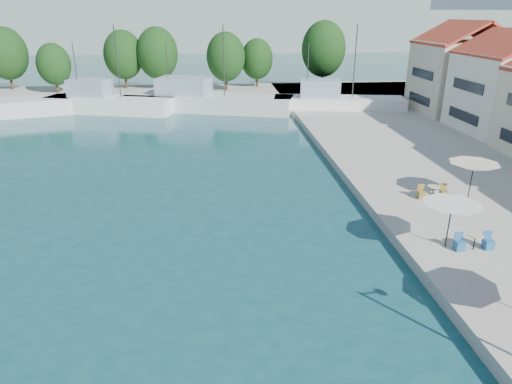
{
  "coord_description": "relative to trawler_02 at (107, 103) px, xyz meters",
  "views": [
    {
      "loc": [
        -2.61,
        2.15,
        10.88
      ],
      "look_at": [
        -0.57,
        26.0,
        1.49
      ],
      "focal_mm": 32.0,
      "sensor_mm": 36.0,
      "label": 1
    }
  ],
  "objects": [
    {
      "name": "tree_05",
      "position": [
        4.62,
        14.04,
        4.52
      ],
      "size": [
        5.84,
        5.84,
        8.64
      ],
      "color": "#3F2B19",
      "rests_on": "quay_far"
    },
    {
      "name": "cafe_table_03",
      "position": [
        25.54,
        -30.61,
        -0.18
      ],
      "size": [
        1.82,
        0.7,
        0.76
      ],
      "color": "black",
      "rests_on": "quay_right"
    },
    {
      "name": "umbrella_white",
      "position": [
        23.47,
        -36.53,
        1.48
      ],
      "size": [
        2.72,
        2.72,
        2.2
      ],
      "color": "black",
      "rests_on": "quay_right"
    },
    {
      "name": "trawler_04",
      "position": [
        26.7,
        -2.44,
        -0.0
      ],
      "size": [
        15.45,
        6.33,
        10.2
      ],
      "rotation": [
        0.0,
        0.0,
        -0.17
      ],
      "color": "white",
      "rests_on": "ground"
    },
    {
      "name": "tree_04",
      "position": [
        -0.29,
        14.7,
        4.27
      ],
      "size": [
        5.55,
        5.55,
        8.21
      ],
      "color": "#3F2B19",
      "rests_on": "quay_far"
    },
    {
      "name": "tree_07",
      "position": [
        18.99,
        14.55,
        3.55
      ],
      "size": [
        4.71,
        4.71,
        6.97
      ],
      "color": "#3F2B19",
      "rests_on": "quay_far"
    },
    {
      "name": "building_05",
      "position": [
        39.51,
        -14.99,
        4.19
      ],
      "size": [
        8.4,
        8.8,
        9.7
      ],
      "color": "white",
      "rests_on": "quay_right"
    },
    {
      "name": "tree_08",
      "position": [
        28.65,
        13.54,
        4.98
      ],
      "size": [
        6.38,
        6.38,
        9.45
      ],
      "color": "#3F2B19",
      "rests_on": "quay_far"
    },
    {
      "name": "trawler_03",
      "position": [
        11.42,
        0.4,
        -0.0
      ],
      "size": [
        20.62,
        10.49,
        10.2
      ],
      "rotation": [
        0.0,
        0.0,
        -0.28
      ],
      "color": "silver",
      "rests_on": "ground"
    },
    {
      "name": "hill_east",
      "position": [
        55.51,
        123.01,
        4.93
      ],
      "size": [
        140.0,
        40.0,
        12.0
      ],
      "primitive_type": "cube",
      "color": "gray",
      "rests_on": "ground"
    },
    {
      "name": "hill_west",
      "position": [
        -14.49,
        103.01,
        6.93
      ],
      "size": [
        180.0,
        40.0,
        16.0
      ],
      "primitive_type": "cube",
      "color": "gray",
      "rests_on": "ground"
    },
    {
      "name": "tree_03",
      "position": [
        -9.08,
        11.31,
        3.37
      ],
      "size": [
        4.5,
        4.5,
        6.66
      ],
      "color": "#3F2B19",
      "rests_on": "quay_far"
    },
    {
      "name": "tree_02",
      "position": [
        -16.59,
        14.99,
        4.53
      ],
      "size": [
        5.85,
        5.85,
        8.66
      ],
      "color": "#3F2B19",
      "rests_on": "quay_far"
    },
    {
      "name": "building_06",
      "position": [
        39.51,
        -5.99,
        4.43
      ],
      "size": [
        9.0,
        8.8,
        10.2
      ],
      "color": "beige",
      "rests_on": "quay_right"
    },
    {
      "name": "tree_06",
      "position": [
        14.35,
        11.5,
        4.15
      ],
      "size": [
        5.41,
        5.41,
        8.01
      ],
      "color": "#3F2B19",
      "rests_on": "quay_far"
    },
    {
      "name": "cafe_table_02",
      "position": [
        24.62,
        -36.93,
        -0.18
      ],
      "size": [
        1.82,
        0.7,
        0.76
      ],
      "color": "black",
      "rests_on": "quay_right"
    },
    {
      "name": "trawler_02",
      "position": [
        0.0,
        0.0,
        0.0
      ],
      "size": [
        15.46,
        7.72,
        10.2
      ],
      "rotation": [
        0.0,
        0.0,
        -0.27
      ],
      "color": "white",
      "rests_on": "ground"
    },
    {
      "name": "umbrella_cream",
      "position": [
        27.67,
        -30.81,
        1.49
      ],
      "size": [
        2.87,
        2.87,
        2.21
      ],
      "color": "black",
      "rests_on": "quay_right"
    },
    {
      "name": "quay_far",
      "position": [
        7.51,
        10.01,
        -0.77
      ],
      "size": [
        90.0,
        16.0,
        0.6
      ],
      "primitive_type": "cube",
      "color": "#ADA99C",
      "rests_on": "ground"
    }
  ]
}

